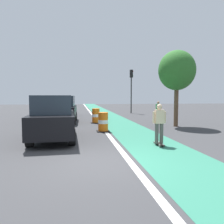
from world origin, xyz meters
TOP-DOWN VIEW (x-y plane):
  - ground_plane at (0.00, 0.00)m, footprint 100.00×100.00m
  - bike_lane_strip at (2.40, 12.00)m, footprint 2.50×80.00m
  - lane_divider_stripe at (0.90, 12.00)m, footprint 0.20×80.00m
  - skateboarder_on_lane at (2.60, 1.90)m, footprint 0.57×0.80m
  - parked_suv_nearest at (-1.77, 3.86)m, footprint 2.03×4.66m
  - parked_suv_second at (-1.73, 10.73)m, footprint 2.02×4.65m
  - parked_suv_third at (-1.92, 16.57)m, footprint 2.11×4.69m
  - traffic_barrel_front at (0.76, 5.77)m, footprint 0.73×0.73m
  - traffic_barrel_mid at (0.68, 9.85)m, footprint 0.73×0.73m
  - traffic_light_corner at (5.61, 18.78)m, footprint 0.41×0.32m
  - pedestrian_crossing at (5.56, 9.86)m, footprint 0.34×0.20m
  - street_tree_sidewalk at (5.79, 7.16)m, footprint 2.40×2.40m

SIDE VIEW (x-z plane):
  - ground_plane at x=0.00m, z-range 0.00..0.00m
  - bike_lane_strip at x=2.40m, z-range 0.00..0.01m
  - lane_divider_stripe at x=0.90m, z-range 0.00..0.01m
  - traffic_barrel_front at x=0.76m, z-range -0.01..1.08m
  - traffic_barrel_mid at x=0.68m, z-range -0.01..1.08m
  - pedestrian_crossing at x=5.56m, z-range 0.06..1.67m
  - skateboarder_on_lane at x=2.60m, z-range 0.07..1.76m
  - parked_suv_nearest at x=-1.77m, z-range 0.02..2.06m
  - parked_suv_second at x=-1.73m, z-range 0.02..2.06m
  - parked_suv_third at x=-1.92m, z-range 0.02..2.06m
  - traffic_light_corner at x=5.61m, z-range 0.95..6.05m
  - street_tree_sidewalk at x=5.79m, z-range 1.17..6.17m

